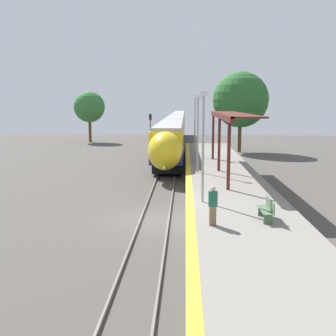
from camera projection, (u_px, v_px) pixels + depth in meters
ground_plane at (155, 220)px, 21.61m from camera, size 120.00×120.00×0.00m
rail_left at (141, 219)px, 21.62m from camera, size 0.08×90.00×0.15m
rail_right at (169, 219)px, 21.56m from camera, size 0.08×90.00×0.15m
train at (177, 125)px, 74.49m from camera, size 2.74×90.03×4.04m
platform_right at (236, 211)px, 21.36m from camera, size 5.16×64.00×1.04m
platform_bench at (267, 209)px, 17.85m from camera, size 0.44×1.74×0.89m
person_waiting at (213, 205)px, 17.01m from camera, size 0.36×0.22×1.63m
railway_signal at (150, 130)px, 48.58m from camera, size 0.28×0.28×4.78m
lamppost_near at (203, 140)px, 20.76m from camera, size 0.36×0.20×5.49m
lamppost_mid at (198, 129)px, 30.00m from camera, size 0.36×0.20×5.49m
lamppost_far at (195, 123)px, 39.25m from camera, size 0.36×0.20×5.49m
station_canopy at (228, 117)px, 30.40m from camera, size 2.02×16.78×4.23m
background_tree_left at (89, 107)px, 65.37m from camera, size 4.80×4.80×7.88m
background_tree_right at (241, 100)px, 51.46m from camera, size 6.83×6.83×9.87m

